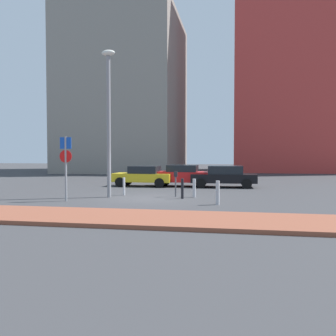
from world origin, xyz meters
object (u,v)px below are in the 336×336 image
(traffic_bollard_mid, at_px, (194,188))
(traffic_bollard_edge, at_px, (182,189))
(parking_meter, at_px, (176,180))
(street_lamp, at_px, (109,112))
(parked_car_red, at_px, (182,175))
(parked_car_black, at_px, (224,176))
(traffic_bollard_far, at_px, (218,193))
(parked_car_yellow, at_px, (143,176))
(parking_sign_post, at_px, (66,161))
(traffic_bollard_near, at_px, (124,186))

(traffic_bollard_mid, height_order, traffic_bollard_edge, traffic_bollard_edge)
(parking_meter, bearing_deg, traffic_bollard_mid, -1.67)
(street_lamp, bearing_deg, parked_car_red, 67.76)
(parked_car_black, relative_size, traffic_bollard_mid, 4.54)
(traffic_bollard_far, relative_size, traffic_bollard_edge, 1.05)
(parked_car_yellow, relative_size, traffic_bollard_edge, 4.10)
(parked_car_yellow, distance_m, street_lamp, 7.42)
(street_lamp, xyz_separation_m, traffic_bollard_far, (5.65, -1.81, -3.87))
(street_lamp, bearing_deg, traffic_bollard_mid, 10.05)
(parking_meter, distance_m, traffic_bollard_edge, 0.94)
(parking_sign_post, xyz_separation_m, traffic_bollard_mid, (5.82, 2.60, -1.45))
(parking_sign_post, xyz_separation_m, street_lamp, (1.49, 1.83, 2.47))
(parking_sign_post, height_order, parking_meter, parking_sign_post)
(parked_car_red, xyz_separation_m, traffic_bollard_far, (2.83, -8.70, -0.25))
(parking_meter, xyz_separation_m, traffic_bollard_far, (2.29, -2.61, -0.33))
(parking_sign_post, xyz_separation_m, traffic_bollard_edge, (5.31, 1.89, -1.42))
(parked_car_yellow, distance_m, traffic_bollard_mid, 7.03)
(traffic_bollard_mid, bearing_deg, traffic_bollard_edge, -125.86)
(parking_sign_post, height_order, traffic_bollard_near, parking_sign_post)
(traffic_bollard_far, bearing_deg, street_lamp, 162.23)
(parking_meter, relative_size, traffic_bollard_far, 1.25)
(parked_car_red, xyz_separation_m, parking_meter, (0.54, -6.09, 0.09))
(street_lamp, height_order, traffic_bollard_edge, street_lamp)
(parked_car_red, height_order, parking_meter, parked_car_red)
(parked_car_red, bearing_deg, traffic_bollard_near, -111.52)
(parked_car_red, height_order, street_lamp, street_lamp)
(street_lamp, relative_size, traffic_bollard_edge, 7.46)
(parked_car_black, distance_m, traffic_bollard_far, 8.53)
(parked_car_yellow, height_order, parked_car_red, parked_car_red)
(parked_car_yellow, relative_size, traffic_bollard_near, 4.31)
(parking_sign_post, relative_size, street_lamp, 0.41)
(traffic_bollard_mid, bearing_deg, street_lamp, -169.95)
(traffic_bollard_mid, bearing_deg, parking_meter, 178.33)
(traffic_bollard_near, bearing_deg, parking_meter, -3.88)
(traffic_bollard_far, bearing_deg, parked_car_yellow, 123.45)
(parked_car_yellow, xyz_separation_m, parked_car_black, (5.52, 0.26, 0.03))
(traffic_bollard_mid, bearing_deg, parked_car_black, 76.96)
(parked_car_yellow, height_order, parking_sign_post, parking_sign_post)
(parked_car_red, distance_m, parking_sign_post, 9.80)
(traffic_bollard_far, height_order, traffic_bollard_edge, traffic_bollard_far)
(parked_car_black, height_order, traffic_bollard_near, parked_car_black)
(parking_meter, height_order, traffic_bollard_mid, parking_meter)
(parking_meter, relative_size, traffic_bollard_edge, 1.31)
(parking_meter, bearing_deg, parking_sign_post, -151.51)
(traffic_bollard_mid, distance_m, traffic_bollard_edge, 0.88)
(parked_car_yellow, relative_size, parked_car_black, 0.95)
(parked_car_yellow, bearing_deg, street_lamp, -91.72)
(parked_car_red, bearing_deg, traffic_bollard_mid, -76.10)
(parking_sign_post, distance_m, parking_meter, 5.62)
(traffic_bollard_near, relative_size, traffic_bollard_edge, 0.95)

